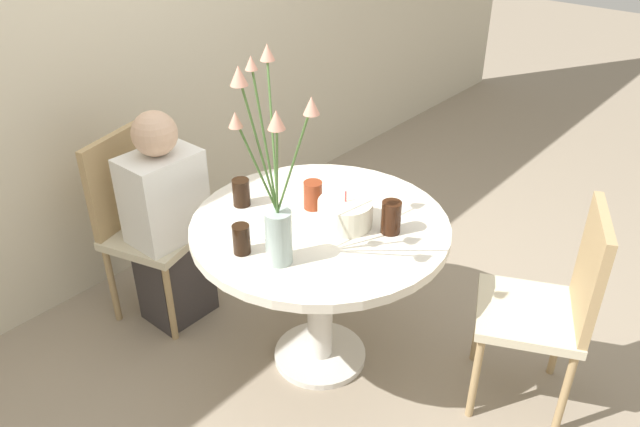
{
  "coord_description": "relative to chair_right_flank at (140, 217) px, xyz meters",
  "views": [
    {
      "loc": [
        -1.63,
        -1.39,
        2.06
      ],
      "look_at": [
        0.0,
        0.0,
        0.77
      ],
      "focal_mm": 35.0,
      "sensor_mm": 36.0,
      "label": 1
    }
  ],
  "objects": [
    {
      "name": "person_guest",
      "position": [
        0.04,
        -0.15,
        -0.02
      ],
      "size": [
        0.34,
        0.24,
        1.08
      ],
      "color": "#383333",
      "rests_on": "ground_plane"
    },
    {
      "name": "ground_plane",
      "position": [
        0.26,
        -0.9,
        -0.52
      ],
      "size": [
        16.0,
        16.0,
        0.0
      ],
      "primitive_type": "plane",
      "color": "gray"
    },
    {
      "name": "side_plate",
      "position": [
        0.08,
        -0.78,
        0.22
      ],
      "size": [
        0.16,
        0.16,
        0.01
      ],
      "color": "silver",
      "rests_on": "dining_table"
    },
    {
      "name": "drink_glass_0",
      "position": [
        0.33,
        -0.8,
        0.27
      ],
      "size": [
        0.08,
        0.08,
        0.12
      ],
      "color": "maroon",
      "rests_on": "dining_table"
    },
    {
      "name": "chair_near_front",
      "position": [
        0.66,
        -1.75,
        0.0
      ],
      "size": [
        0.53,
        0.53,
        0.92
      ],
      "rotation": [
        0.0,
        0.0,
        3.59
      ],
      "color": "beige",
      "rests_on": "ground_plane"
    },
    {
      "name": "wall_back",
      "position": [
        0.26,
        0.4,
        0.78
      ],
      "size": [
        8.0,
        0.05,
        2.6
      ],
      "color": "beige",
      "rests_on": "ground_plane"
    },
    {
      "name": "birthday_cake",
      "position": [
        0.31,
        -0.99,
        0.26
      ],
      "size": [
        0.22,
        0.22,
        0.15
      ],
      "color": "white",
      "rests_on": "dining_table"
    },
    {
      "name": "chair_right_flank",
      "position": [
        0.0,
        0.0,
        0.0
      ],
      "size": [
        0.49,
        0.49,
        0.92
      ],
      "rotation": [
        0.0,
        0.0,
        0.28
      ],
      "color": "beige",
      "rests_on": "ground_plane"
    },
    {
      "name": "drink_glass_1",
      "position": [
        -0.09,
        -0.82,
        0.27
      ],
      "size": [
        0.07,
        0.07,
        0.12
      ],
      "color": "black",
      "rests_on": "dining_table"
    },
    {
      "name": "drink_glass_3",
      "position": [
        0.15,
        -0.56,
        0.27
      ],
      "size": [
        0.07,
        0.07,
        0.12
      ],
      "color": "black",
      "rests_on": "dining_table"
    },
    {
      "name": "drink_glass_2",
      "position": [
        0.38,
        -1.16,
        0.28
      ],
      "size": [
        0.08,
        0.08,
        0.13
      ],
      "color": "#33190C",
      "rests_on": "dining_table"
    },
    {
      "name": "flower_vase",
      "position": [
        -0.06,
        -0.97,
        0.49
      ],
      "size": [
        0.3,
        0.38,
        0.76
      ],
      "color": "#9EB2AD",
      "rests_on": "dining_table"
    },
    {
      "name": "dining_table",
      "position": [
        0.26,
        -0.9,
        0.08
      ],
      "size": [
        1.05,
        1.05,
        0.73
      ],
      "color": "silver",
      "rests_on": "ground_plane"
    }
  ]
}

